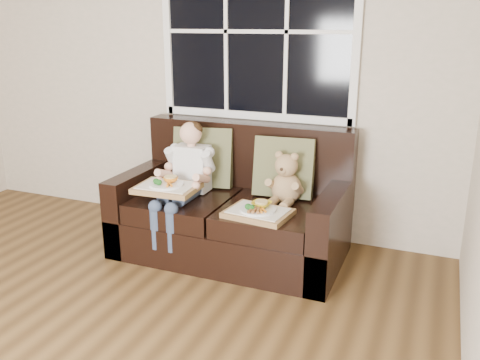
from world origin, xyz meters
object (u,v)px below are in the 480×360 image
at_px(teddy_bear, 286,182).
at_px(tray_right, 258,212).
at_px(tray_left, 167,187).
at_px(child, 186,171).
at_px(loveseat, 234,213).

xyz_separation_m(teddy_bear, tray_right, (-0.09, -0.33, -0.13)).
xyz_separation_m(teddy_bear, tray_left, (-0.80, -0.34, -0.03)).
relative_size(child, teddy_bear, 2.15).
bearing_deg(teddy_bear, tray_left, -152.66).
height_order(child, teddy_bear, child).
bearing_deg(loveseat, tray_right, -45.31).
distance_m(child, teddy_bear, 0.76).
relative_size(loveseat, child, 2.00).
bearing_deg(child, teddy_bear, 10.03).
distance_m(loveseat, teddy_bear, 0.51).
distance_m(loveseat, tray_right, 0.48).
bearing_deg(teddy_bear, child, -165.65).
distance_m(teddy_bear, tray_left, 0.87).
relative_size(child, tray_left, 1.86).
relative_size(loveseat, tray_right, 3.66).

